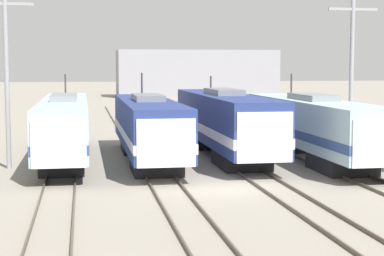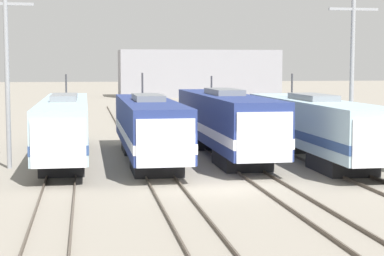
{
  "view_description": "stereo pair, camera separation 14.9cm",
  "coord_description": "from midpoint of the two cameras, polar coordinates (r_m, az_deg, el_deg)",
  "views": [
    {
      "loc": [
        -6.27,
        -28.72,
        5.69
      ],
      "look_at": [
        -0.59,
        4.5,
        2.4
      ],
      "focal_mm": 60.0,
      "sensor_mm": 36.0,
      "label": 1
    },
    {
      "loc": [
        -6.13,
        -28.74,
        5.69
      ],
      "look_at": [
        -0.59,
        4.5,
        2.4
      ],
      "focal_mm": 60.0,
      "sensor_mm": 36.0,
      "label": 2
    }
  ],
  "objects": [
    {
      "name": "rail_pair_far_left",
      "position": [
        29.3,
        -11.68,
        -5.59
      ],
      "size": [
        1.5,
        120.0,
        0.15
      ],
      "color": "#4C4238",
      "rests_on": "ground_plane"
    },
    {
      "name": "rail_pair_center_right",
      "position": [
        30.53,
        7.22,
        -5.07
      ],
      "size": [
        1.51,
        120.0,
        0.15
      ],
      "color": "#4C4238",
      "rests_on": "ground_plane"
    },
    {
      "name": "ground_plane",
      "position": [
        29.94,
        2.68,
        -5.39
      ],
      "size": [
        400.0,
        400.0,
        0.0
      ],
      "primitive_type": "plane",
      "color": "gray"
    },
    {
      "name": "locomotive_far_right",
      "position": [
        38.87,
        11.05,
        0.11
      ],
      "size": [
        3.14,
        18.33,
        5.16
      ],
      "color": "#232326",
      "rests_on": "ground_plane"
    },
    {
      "name": "locomotive_center_left",
      "position": [
        37.61,
        -3.72,
        0.03
      ],
      "size": [
        3.05,
        16.92,
        5.23
      ],
      "color": "black",
      "rests_on": "ground_plane"
    },
    {
      "name": "depot_building",
      "position": [
        118.49,
        0.62,
        4.87
      ],
      "size": [
        29.09,
        9.44,
        8.5
      ],
      "color": "gray",
      "rests_on": "ground_plane"
    },
    {
      "name": "catenary_tower_right",
      "position": [
        39.72,
        14.15,
        5.16
      ],
      "size": [
        3.06,
        0.26,
        10.25
      ],
      "color": "gray",
      "rests_on": "ground_plane"
    },
    {
      "name": "rail_pair_center_left",
      "position": [
        29.51,
        -2.03,
        -5.4
      ],
      "size": [
        1.51,
        120.0,
        0.15
      ],
      "color": "#4C4238",
      "rests_on": "ground_plane"
    },
    {
      "name": "catenary_tower_left",
      "position": [
        36.64,
        -16.02,
        5.09
      ],
      "size": [
        3.06,
        0.26,
        10.25
      ],
      "color": "gray",
      "rests_on": "ground_plane"
    },
    {
      "name": "locomotive_center_right",
      "position": [
        39.9,
        3.12,
        0.52
      ],
      "size": [
        3.1,
        18.65,
        4.98
      ],
      "color": "black",
      "rests_on": "ground_plane"
    },
    {
      "name": "rail_pair_far_right",
      "position": [
        32.27,
        15.67,
        -4.66
      ],
      "size": [
        1.5,
        120.0,
        0.15
      ],
      "color": "#4C4238",
      "rests_on": "ground_plane"
    },
    {
      "name": "locomotive_far_left",
      "position": [
        39.46,
        -11.16,
        0.16
      ],
      "size": [
        2.8,
        19.77,
        5.11
      ],
      "color": "#232326",
      "rests_on": "ground_plane"
    }
  ]
}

